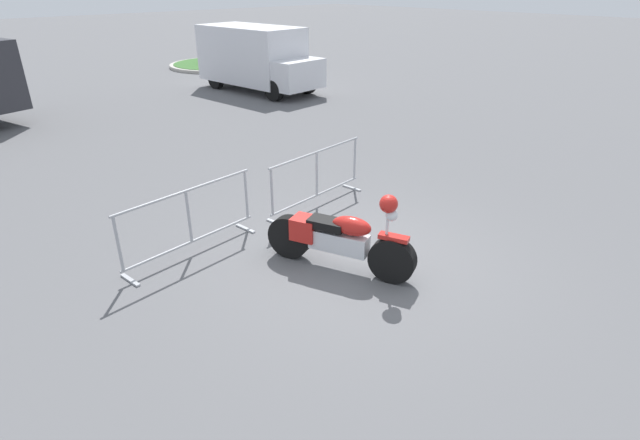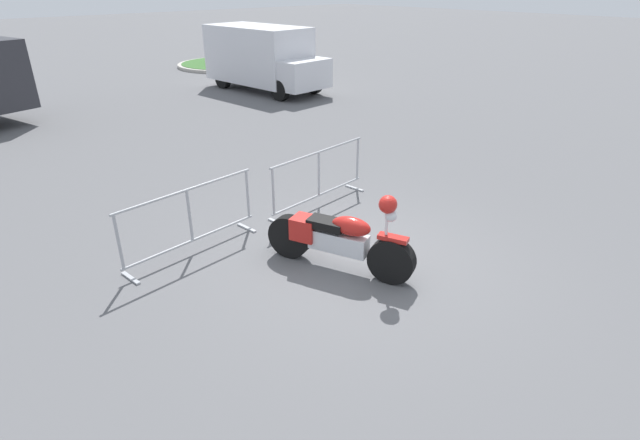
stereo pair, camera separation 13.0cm
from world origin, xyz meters
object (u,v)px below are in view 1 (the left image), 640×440
object	(u,v)px
crowd_barrier_far	(317,177)
delivery_van	(256,57)
motorcycle	(339,238)
crowd_barrier_near	(189,221)

from	to	relation	value
crowd_barrier_far	delivery_van	world-z (taller)	delivery_van
motorcycle	crowd_barrier_near	xyz separation A→B (m)	(-1.34, 1.89, 0.06)
crowd_barrier_near	delivery_van	xyz separation A→B (m)	(8.41, 9.44, 0.68)
crowd_barrier_near	crowd_barrier_far	distance (m)	2.67
crowd_barrier_far	motorcycle	bearing A→B (deg)	-125.26
crowd_barrier_far	delivery_van	size ratio (longest dim) A/B	0.47
crowd_barrier_far	delivery_van	xyz separation A→B (m)	(5.74, 9.44, 0.68)
delivery_van	crowd_barrier_near	bearing A→B (deg)	-46.05
delivery_van	crowd_barrier_far	bearing A→B (deg)	-35.64
motorcycle	delivery_van	bearing A→B (deg)	127.01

